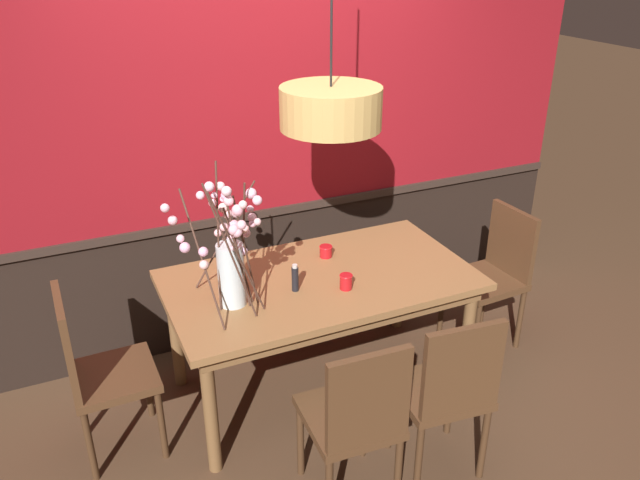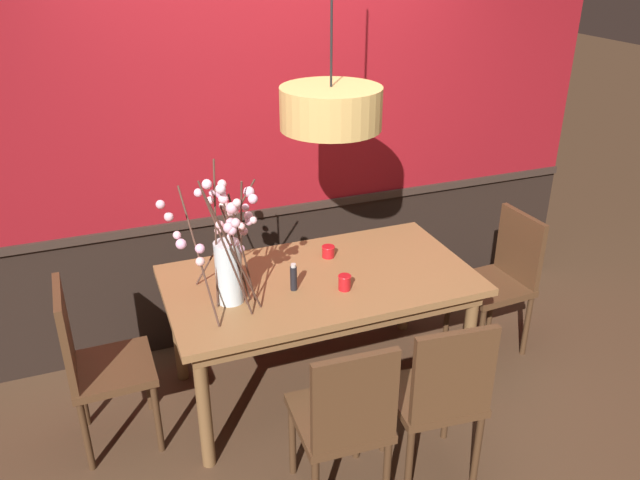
# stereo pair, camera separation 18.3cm
# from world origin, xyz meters

# --- Properties ---
(ground_plane) EXTENTS (24.00, 24.00, 0.00)m
(ground_plane) POSITION_xyz_m (0.00, 0.00, 0.00)
(ground_plane) COLOR #4C3321
(back_wall) EXTENTS (4.39, 0.14, 2.77)m
(back_wall) POSITION_xyz_m (0.00, 0.79, 1.37)
(back_wall) COLOR black
(back_wall) RESTS_ON ground
(dining_table) EXTENTS (1.72, 0.95, 0.76)m
(dining_table) POSITION_xyz_m (0.00, 0.00, 0.68)
(dining_table) COLOR olive
(dining_table) RESTS_ON ground
(chair_near_side_left) EXTENTS (0.43, 0.46, 0.95)m
(chair_near_side_left) POSITION_xyz_m (-0.22, -0.87, 0.53)
(chair_near_side_left) COLOR #4C301C
(chair_near_side_left) RESTS_ON ground
(chair_near_side_right) EXTENTS (0.46, 0.44, 0.95)m
(chair_near_side_right) POSITION_xyz_m (0.28, -0.88, 0.53)
(chair_near_side_right) COLOR #4C301C
(chair_near_side_right) RESTS_ON ground
(chair_head_east_end) EXTENTS (0.45, 0.44, 0.93)m
(chair_head_east_end) POSITION_xyz_m (1.25, 0.00, 0.52)
(chair_head_east_end) COLOR #4C301C
(chair_head_east_end) RESTS_ON ground
(chair_far_side_left) EXTENTS (0.49, 0.45, 0.87)m
(chair_far_side_left) POSITION_xyz_m (-0.29, 0.86, 0.49)
(chair_far_side_left) COLOR #4C301C
(chair_far_side_left) RESTS_ON ground
(chair_head_west_end) EXTENTS (0.42, 0.42, 0.97)m
(chair_head_west_end) POSITION_xyz_m (-1.24, -0.02, 0.54)
(chair_head_west_end) COLOR #4C301C
(chair_head_west_end) RESTS_ON ground
(chair_far_side_right) EXTENTS (0.47, 0.46, 0.93)m
(chair_far_side_right) POSITION_xyz_m (0.29, 0.91, 0.52)
(chair_far_side_right) COLOR #4C301C
(chair_far_side_right) RESTS_ON ground
(vase_with_blossoms) EXTENTS (0.55, 0.64, 0.77)m
(vase_with_blossoms) POSITION_xyz_m (-0.53, -0.09, 1.03)
(vase_with_blossoms) COLOR silver
(vase_with_blossoms) RESTS_ON dining_table
(candle_holder_nearer_center) EXTENTS (0.07, 0.07, 0.09)m
(candle_holder_nearer_center) POSITION_xyz_m (0.07, -0.18, 0.81)
(candle_holder_nearer_center) COLOR red
(candle_holder_nearer_center) RESTS_ON dining_table
(candle_holder_nearer_edge) EXTENTS (0.08, 0.08, 0.07)m
(candle_holder_nearer_edge) POSITION_xyz_m (0.13, 0.21, 0.80)
(candle_holder_nearer_edge) COLOR red
(candle_holder_nearer_edge) RESTS_ON dining_table
(condiment_bottle) EXTENTS (0.04, 0.04, 0.16)m
(condiment_bottle) POSITION_xyz_m (-0.18, -0.08, 0.84)
(condiment_bottle) COLOR black
(condiment_bottle) RESTS_ON dining_table
(pendant_lamp) EXTENTS (0.51, 0.51, 1.15)m
(pendant_lamp) POSITION_xyz_m (0.05, -0.01, 1.72)
(pendant_lamp) COLOR tan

